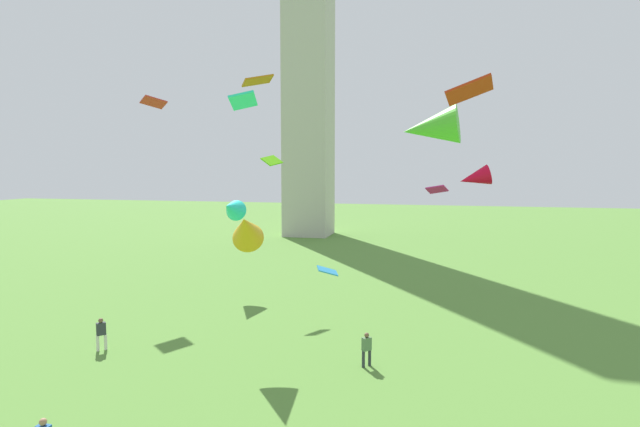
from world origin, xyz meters
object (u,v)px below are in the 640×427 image
kite_flying_4 (469,90)px  monument_obelisk (309,17)px  kite_flying_7 (272,161)px  kite_flying_8 (243,101)px  kite_flying_3 (327,271)px  kite_flying_10 (258,81)px  kite_flying_2 (437,189)px  kite_flying_6 (231,208)px  kite_flying_1 (246,229)px  person_1 (101,332)px  kite_flying_9 (430,128)px  kite_flying_0 (154,102)px  kite_flying_5 (474,178)px  person_2 (367,347)px

kite_flying_4 → monument_obelisk: bearing=114.8°
kite_flying_7 → kite_flying_8: size_ratio=0.88×
kite_flying_3 → kite_flying_10: kite_flying_10 is taller
kite_flying_2 → kite_flying_6: size_ratio=0.64×
kite_flying_1 → kite_flying_4: (9.70, -4.50, 5.37)m
monument_obelisk → kite_flying_7: 37.08m
monument_obelisk → person_1: (0.93, -43.34, -27.98)m
kite_flying_8 → kite_flying_9: size_ratio=0.70×
kite_flying_0 → kite_flying_1: (11.44, -10.61, -7.70)m
kite_flying_9 → kite_flying_2: bearing=-174.7°
kite_flying_0 → kite_flying_2: (20.21, 3.38, -6.30)m
kite_flying_2 → kite_flying_5: size_ratio=0.69×
kite_flying_4 → kite_flying_6: 22.23m
kite_flying_3 → kite_flying_8: bearing=-27.2°
kite_flying_1 → kite_flying_9: size_ratio=1.19×
person_2 → kite_flying_9: 10.07m
person_1 → kite_flying_1: kite_flying_1 is taller
person_1 → kite_flying_0: size_ratio=0.86×
kite_flying_9 → kite_flying_10: size_ratio=1.40×
kite_flying_3 → kite_flying_4: 8.66m
monument_obelisk → kite_flying_4: size_ratio=36.26×
kite_flying_2 → kite_flying_9: (-0.33, -15.21, 3.06)m
kite_flying_6 → person_2: bearing=-48.4°
monument_obelisk → kite_flying_1: size_ratio=19.29×
kite_flying_10 → kite_flying_4: bearing=109.1°
kite_flying_9 → kite_flying_10: bearing=-107.6°
kite_flying_0 → kite_flying_7: bearing=129.7°
kite_flying_5 → kite_flying_9: 15.11m
kite_flying_9 → kite_flying_10: 10.09m
kite_flying_9 → kite_flying_8: bearing=-74.7°
kite_flying_5 → kite_flying_9: bearing=-17.2°
kite_flying_2 → kite_flying_10: kite_flying_10 is taller
kite_flying_1 → kite_flying_10: size_ratio=1.67×
person_2 → kite_flying_0: kite_flying_0 is taller
kite_flying_2 → kite_flying_1: bearing=78.7°
kite_flying_10 → kite_flying_3: bearing=97.8°
kite_flying_6 → kite_flying_4: bearing=-49.5°
monument_obelisk → kite_flying_0: bearing=-96.1°
kite_flying_1 → kite_flying_7: bearing=86.4°
kite_flying_4 → kite_flying_8: size_ratio=0.91×
kite_flying_0 → kite_flying_9: (19.88, -11.83, -3.24)m
person_2 → kite_flying_6: kite_flying_6 is taller
kite_flying_3 → kite_flying_4: size_ratio=0.59×
person_2 → kite_flying_4: kite_flying_4 is taller
kite_flying_7 → person_2: bearing=-122.3°
kite_flying_0 → kite_flying_10: 13.59m
monument_obelisk → kite_flying_1: monument_obelisk is taller
kite_flying_6 → person_1: bearing=-102.1°
person_2 → kite_flying_5: size_ratio=0.66×
kite_flying_10 → kite_flying_1: bearing=62.5°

